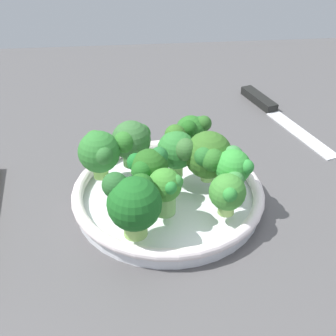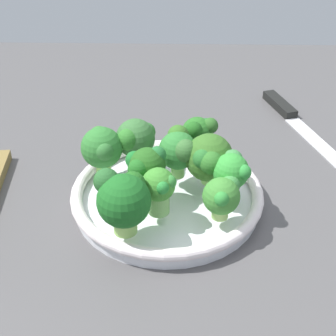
# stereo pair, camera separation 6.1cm
# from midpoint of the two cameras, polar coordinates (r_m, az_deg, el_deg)

# --- Properties ---
(ground_plane) EXTENTS (1.30, 1.30, 0.03)m
(ground_plane) POSITION_cam_midpoint_polar(r_m,az_deg,el_deg) (0.65, -1.44, -5.54)
(ground_plane) COLOR #4E4C4D
(bowl) EXTENTS (0.26, 0.26, 0.03)m
(bowl) POSITION_cam_midpoint_polar(r_m,az_deg,el_deg) (0.64, -2.75, -3.37)
(bowl) COLOR white
(bowl) RESTS_ON ground_plane
(broccoli_floret_0) EXTENTS (0.07, 0.07, 0.08)m
(broccoli_floret_0) POSITION_cam_midpoint_polar(r_m,az_deg,el_deg) (0.54, -7.47, -4.19)
(broccoli_floret_0) COLOR #99CB63
(broccoli_floret_0) RESTS_ON bowl
(broccoli_floret_1) EXTENTS (0.06, 0.06, 0.07)m
(broccoli_floret_1) POSITION_cam_midpoint_polar(r_m,az_deg,el_deg) (0.66, -7.10, 3.17)
(broccoli_floret_1) COLOR #82CE67
(broccoli_floret_1) RESTS_ON bowl
(broccoli_floret_2) EXTENTS (0.05, 0.05, 0.05)m
(broccoli_floret_2) POSITION_cam_midpoint_polar(r_m,az_deg,el_deg) (0.57, 4.23, -2.94)
(broccoli_floret_2) COLOR #94BF60
(broccoli_floret_2) RESTS_ON bowl
(broccoli_floret_3) EXTENTS (0.05, 0.05, 0.06)m
(broccoli_floret_3) POSITION_cam_midpoint_polar(r_m,az_deg,el_deg) (0.68, 0.35, 4.35)
(broccoli_floret_3) COLOR #8CC862
(broccoli_floret_3) RESTS_ON bowl
(broccoli_floret_4) EXTENTS (0.07, 0.06, 0.07)m
(broccoli_floret_4) POSITION_cam_midpoint_polar(r_m,az_deg,el_deg) (0.62, 2.09, 1.38)
(broccoli_floret_4) COLOR #95C967
(broccoli_floret_4) RESTS_ON bowl
(broccoli_floret_5) EXTENTS (0.05, 0.05, 0.07)m
(broccoli_floret_5) POSITION_cam_midpoint_polar(r_m,az_deg,el_deg) (0.60, -5.31, -0.12)
(broccoli_floret_5) COLOR #86C45F
(broccoli_floret_5) RESTS_ON bowl
(broccoli_floret_6) EXTENTS (0.06, 0.05, 0.07)m
(broccoli_floret_6) POSITION_cam_midpoint_polar(r_m,az_deg,el_deg) (0.63, -1.64, 2.24)
(broccoli_floret_6) COLOR #8FCE69
(broccoli_floret_6) RESTS_ON bowl
(broccoli_floret_7) EXTENTS (0.06, 0.06, 0.07)m
(broccoli_floret_7) POSITION_cam_midpoint_polar(r_m,az_deg,el_deg) (0.64, -11.02, 1.90)
(broccoli_floret_7) COLOR #9DD963
(broccoli_floret_7) RESTS_ON bowl
(broccoli_floret_8) EXTENTS (0.04, 0.04, 0.06)m
(broccoli_floret_8) POSITION_cam_midpoint_polar(r_m,az_deg,el_deg) (0.57, -3.40, -2.59)
(broccoli_floret_8) COLOR #78B25D
(broccoli_floret_8) RESTS_ON bowl
(broccoli_floret_9) EXTENTS (0.05, 0.05, 0.06)m
(broccoli_floret_9) POSITION_cam_midpoint_polar(r_m,az_deg,el_deg) (0.60, 5.00, 0.02)
(broccoli_floret_9) COLOR #84C565
(broccoli_floret_9) RESTS_ON bowl
(knife) EXTENTS (0.26, 0.10, 0.01)m
(knife) POSITION_cam_midpoint_polar(r_m,az_deg,el_deg) (0.89, 10.57, 6.77)
(knife) COLOR silver
(knife) RESTS_ON ground_plane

